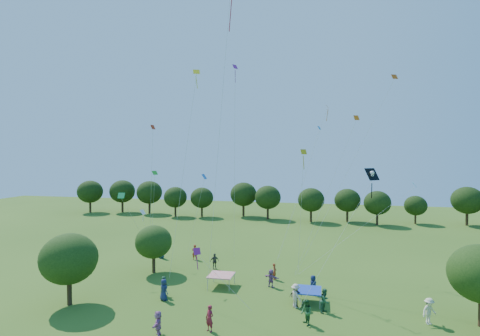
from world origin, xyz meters
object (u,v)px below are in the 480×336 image
at_px(near_tree_west, 69,259).
at_px(pirate_kite, 371,177).
at_px(tent_blue, 307,290).
at_px(red_high_kite, 226,48).
at_px(tent_red_stripe, 221,275).
at_px(near_tree_north, 154,242).

height_order(near_tree_west, pirate_kite, pirate_kite).
xyz_separation_m(near_tree_west, tent_blue, (18.60, 4.48, -2.68)).
height_order(tent_blue, red_high_kite, red_high_kite).
bearing_deg(pirate_kite, red_high_kite, -174.02).
distance_m(near_tree_west, pirate_kite, 24.48).
distance_m(near_tree_west, red_high_kite, 20.86).
xyz_separation_m(tent_red_stripe, pirate_kite, (12.50, -2.94, 9.30)).
height_order(near_tree_west, red_high_kite, red_high_kite).
distance_m(tent_red_stripe, pirate_kite, 15.86).
height_order(near_tree_north, tent_red_stripe, near_tree_north).
xyz_separation_m(pirate_kite, red_high_kite, (-10.94, -1.15, 10.00)).
bearing_deg(pirate_kite, tent_blue, 170.42).
distance_m(near_tree_north, tent_blue, 16.41).
xyz_separation_m(tent_blue, red_high_kite, (-6.27, -1.93, 19.30)).
bearing_deg(red_high_kite, tent_red_stripe, 110.91).
distance_m(pirate_kite, red_high_kite, 14.87).
bearing_deg(pirate_kite, near_tree_west, -170.98).
xyz_separation_m(near_tree_west, red_high_kite, (12.33, 2.55, 16.63)).
distance_m(tent_red_stripe, tent_blue, 8.12).
bearing_deg(pirate_kite, near_tree_north, 165.21).
bearing_deg(red_high_kite, pirate_kite, 5.98).
bearing_deg(pirate_kite, tent_red_stripe, 166.77).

